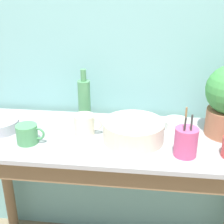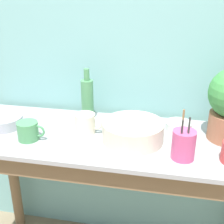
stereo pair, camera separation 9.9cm
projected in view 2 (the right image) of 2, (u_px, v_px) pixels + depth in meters
The scene contains 9 objects.
wall_back at pixel (124, 38), 1.54m from camera, with size 6.00×0.05×2.40m.
counter_table at pixel (111, 172), 1.47m from camera, with size 1.40×0.51×0.82m.
bowl_wash_large at pixel (133, 132), 1.36m from camera, with size 0.27×0.27×0.09m.
bottle_tall at pixel (87, 99), 1.54m from camera, with size 0.06×0.06×0.26m.
mug_green at pixel (28, 131), 1.37m from camera, with size 0.13×0.09×0.08m.
mug_cream at pixel (86, 123), 1.43m from camera, with size 0.13×0.09×0.09m.
bowl_small_enamel_white at pixel (179, 126), 1.46m from camera, with size 0.12×0.12×0.04m.
bowl_small_steel at pixel (4, 121), 1.50m from camera, with size 0.17×0.17×0.05m.
utensil_cup at pixel (184, 145), 1.22m from camera, with size 0.09×0.09×0.21m.
Camera 2 is at (0.24, -0.98, 1.48)m, focal length 50.00 mm.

